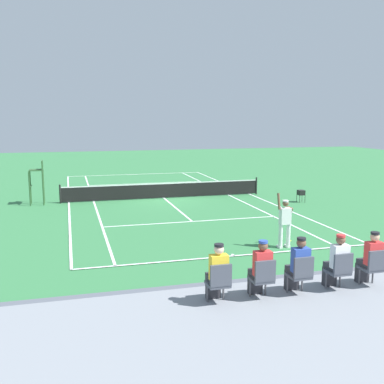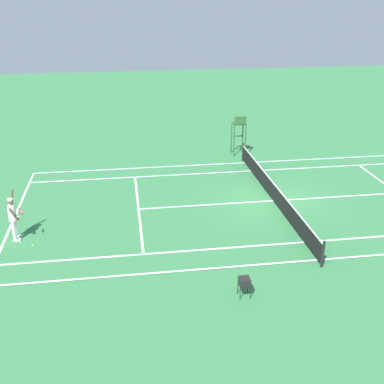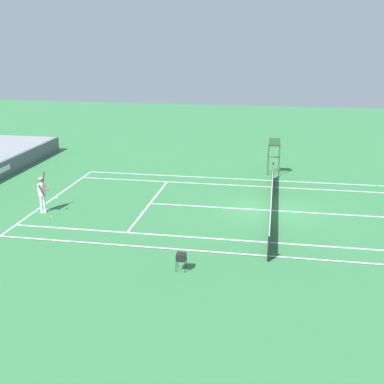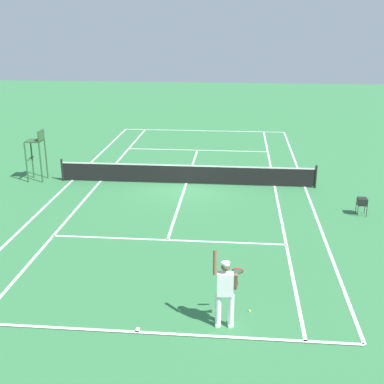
{
  "view_description": "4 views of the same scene",
  "coord_description": "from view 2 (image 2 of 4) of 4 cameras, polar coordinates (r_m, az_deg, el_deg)",
  "views": [
    {
      "loc": [
        5.46,
        26.27,
        4.8
      ],
      "look_at": [
        -0.64,
        4.0,
        1.0
      ],
      "focal_mm": 42.66,
      "sensor_mm": 36.0,
      "label": 1
    },
    {
      "loc": [
        -20.18,
        6.91,
        9.42
      ],
      "look_at": [
        -0.64,
        4.0,
        1.0
      ],
      "focal_mm": 44.98,
      "sensor_mm": 36.0,
      "label": 2
    },
    {
      "loc": [
        -23.59,
        -0.02,
        8.5
      ],
      "look_at": [
        -0.64,
        4.0,
        1.0
      ],
      "focal_mm": 45.03,
      "sensor_mm": 36.0,
      "label": 3
    },
    {
      "loc": [
        -2.34,
        22.34,
        7.34
      ],
      "look_at": [
        -0.64,
        4.0,
        1.0
      ],
      "focal_mm": 47.14,
      "sensor_mm": 36.0,
      "label": 4
    }
  ],
  "objects": [
    {
      "name": "ground_plane",
      "position": [
        23.32,
        9.54,
        -1.08
      ],
      "size": [
        80.0,
        80.0,
        0.0
      ],
      "primitive_type": "plane",
      "color": "#337542"
    },
    {
      "name": "umpire_chair",
      "position": [
        29.22,
        5.59,
        7.36
      ],
      "size": [
        0.77,
        0.77,
        2.44
      ],
      "color": "#2D562D",
      "rests_on": "ground"
    },
    {
      "name": "ball_hopper",
      "position": [
        16.06,
        6.23,
        -10.5
      ],
      "size": [
        0.36,
        0.36,
        0.7
      ],
      "color": "black",
      "rests_on": "ground"
    },
    {
      "name": "court",
      "position": [
        23.31,
        9.55,
        -1.06
      ],
      "size": [
        11.08,
        23.88,
        0.03
      ],
      "color": "#337542",
      "rests_on": "ground"
    },
    {
      "name": "net",
      "position": [
        23.11,
        9.63,
        0.1
      ],
      "size": [
        11.98,
        0.1,
        1.07
      ],
      "color": "black",
      "rests_on": "ground"
    },
    {
      "name": "tennis_ball",
      "position": [
        20.13,
        -18.36,
        -6.01
      ],
      "size": [
        0.07,
        0.07,
        0.07
      ],
      "primitive_type": "sphere",
      "color": "#D1E533",
      "rests_on": "ground"
    },
    {
      "name": "tennis_player",
      "position": [
        20.41,
        -20.43,
        -2.86
      ],
      "size": [
        0.76,
        0.64,
        2.08
      ],
      "color": "white",
      "rests_on": "ground"
    }
  ]
}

